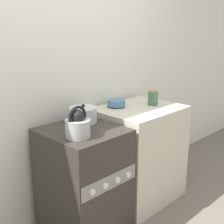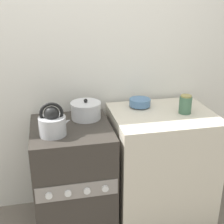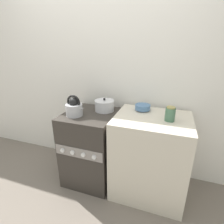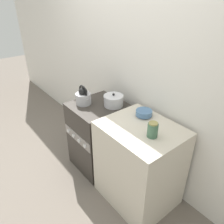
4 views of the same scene
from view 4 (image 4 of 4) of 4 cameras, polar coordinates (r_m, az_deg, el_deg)
The scene contains 8 objects.
ground_plane at distance 2.84m, azimuth -8.20°, elevation -15.28°, with size 12.00×12.00×0.00m, color #70665B.
wall_back at distance 2.53m, azimuth 3.37°, elevation 12.57°, with size 7.00×0.06×2.50m.
stove at distance 2.68m, azimuth -3.48°, elevation -6.18°, with size 0.55×0.61×0.85m.
counter at distance 2.27m, azimuth 7.06°, elevation -13.38°, with size 0.74×0.61×0.89m.
kettle at distance 2.46m, azimuth -7.48°, elevation 3.95°, with size 0.22×0.18×0.22m.
cooking_pot at distance 2.41m, azimuth 0.40°, elevation 3.02°, with size 0.22×0.22×0.15m.
enamel_bowl at distance 2.16m, azimuth 8.36°, elevation -0.23°, with size 0.16×0.16×0.06m.
storage_jar at distance 1.86m, azimuth 10.57°, elevation -4.61°, with size 0.09×0.09×0.14m.
Camera 4 is at (1.80, -0.94, 1.98)m, focal length 35.00 mm.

